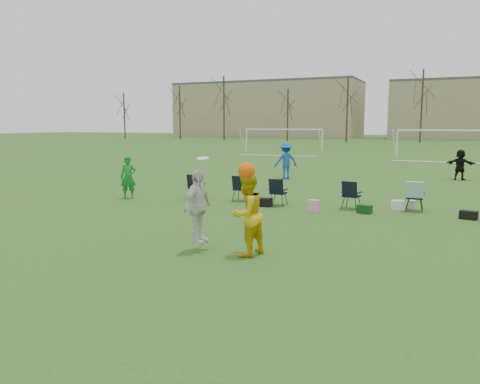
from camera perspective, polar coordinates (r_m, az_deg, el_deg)
The scene contains 10 objects.
ground at distance 9.47m, azimuth -3.83°, elevation -9.35°, with size 260.00×260.00×0.00m, color #27591C.
fielder_green_near at distance 18.62m, azimuth -13.47°, elevation 1.74°, with size 0.60×0.40×1.65m, color #167F27.
fielder_blue at distance 24.85m, azimuth 5.61°, elevation 3.82°, with size 1.24×0.72×1.93m, color blue.
fielder_black at distance 26.83m, azimuth 25.26°, elevation 3.03°, with size 1.47×0.47×1.59m, color black.
center_contest at distance 10.32m, azimuth -1.42°, elevation -2.25°, with size 1.86×1.15×2.15m.
sideline_setup at distance 16.29m, azimuth 12.79°, elevation -0.21°, with size 10.88×2.13×1.77m.
goal_left at distance 44.33m, azimuth 5.32°, elevation 6.99°, with size 7.39×0.76×2.46m.
goal_mid at distance 39.98m, azimuth 23.82°, elevation 6.20°, with size 7.40×0.63×2.46m.
tree_line at distance 77.95m, azimuth 21.36°, elevation 9.31°, with size 110.28×3.28×11.40m.
building_row at distance 104.05m, azimuth 25.73°, elevation 9.15°, with size 126.00×16.00×13.00m.
Camera 1 is at (4.24, -7.97, 2.86)m, focal length 35.00 mm.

